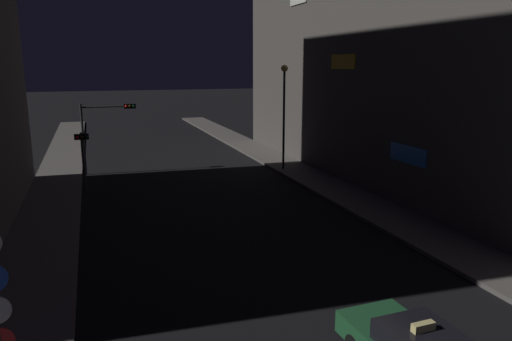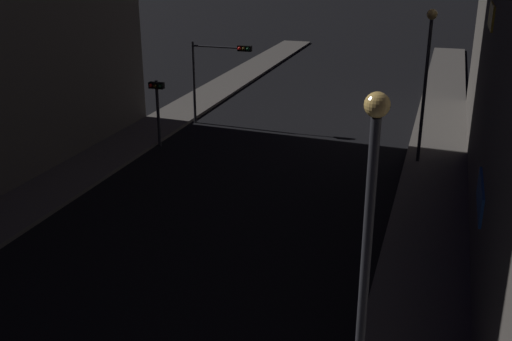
{
  "view_description": "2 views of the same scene",
  "coord_description": "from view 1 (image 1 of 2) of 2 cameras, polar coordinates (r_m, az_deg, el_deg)",
  "views": [
    {
      "loc": [
        -5.55,
        1.08,
        7.28
      ],
      "look_at": [
        1.14,
        20.17,
        2.78
      ],
      "focal_mm": 33.06,
      "sensor_mm": 36.0,
      "label": 1
    },
    {
      "loc": [
        7.95,
        2.37,
        10.12
      ],
      "look_at": [
        1.46,
        22.68,
        2.07
      ],
      "focal_mm": 42.46,
      "sensor_mm": 36.0,
      "label": 2
    }
  ],
  "objects": [
    {
      "name": "sidewalk_left",
      "position": [
        32.1,
        -22.93,
        -1.42
      ],
      "size": [
        2.92,
        68.54,
        0.17
      ],
      "primitive_type": "cube",
      "color": "#5B5651",
      "rests_on": "ground_plane"
    },
    {
      "name": "sidewalk_right",
      "position": [
        34.71,
        3.9,
        0.56
      ],
      "size": [
        2.92,
        68.54,
        0.17
      ],
      "primitive_type": "cube",
      "color": "#5B5651",
      "rests_on": "ground_plane"
    },
    {
      "name": "building_facade_right",
      "position": [
        33.33,
        19.34,
        13.43
      ],
      "size": [
        11.42,
        34.26,
        16.38
      ],
      "color": "#514C47",
      "rests_on": "ground_plane"
    },
    {
      "name": "traffic_light_overhead",
      "position": [
        33.7,
        -17.92,
        5.53
      ],
      "size": [
        3.64,
        0.41,
        4.83
      ],
      "color": "#2D2D33",
      "rests_on": "ground_plane"
    },
    {
      "name": "traffic_light_left_kerb",
      "position": [
        29.1,
        -20.25,
        2.41
      ],
      "size": [
        0.8,
        0.42,
        3.53
      ],
      "color": "#2D2D33",
      "rests_on": "ground_plane"
    },
    {
      "name": "street_lamp_far_block",
      "position": [
        32.66,
        3.41,
        8.36
      ],
      "size": [
        0.48,
        0.48,
        7.18
      ],
      "color": "#2D2D33",
      "rests_on": "sidewalk_right"
    }
  ]
}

